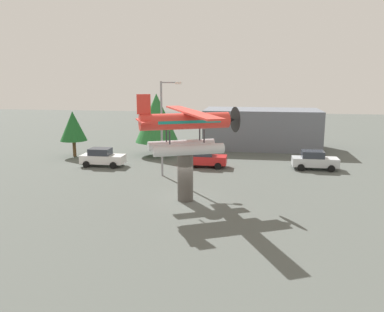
{
  "coord_description": "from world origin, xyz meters",
  "views": [
    {
      "loc": [
        4.58,
        -25.94,
        8.56
      ],
      "look_at": [
        0.0,
        3.0,
        2.59
      ],
      "focal_mm": 36.47,
      "sensor_mm": 36.0,
      "label": 1
    }
  ],
  "objects": [
    {
      "name": "car_far_silver",
      "position": [
        10.36,
        11.19,
        0.88
      ],
      "size": [
        4.2,
        2.02,
        1.76
      ],
      "color": "silver",
      "rests_on": "ground"
    },
    {
      "name": "streetlight_primary",
      "position": [
        -3.03,
        6.62,
        4.74
      ],
      "size": [
        1.84,
        0.28,
        8.2
      ],
      "color": "gray",
      "rests_on": "ground"
    },
    {
      "name": "car_mid_red",
      "position": [
        -0.01,
        10.57,
        0.88
      ],
      "size": [
        4.2,
        2.02,
        1.76
      ],
      "color": "red",
      "rests_on": "ground"
    },
    {
      "name": "ground_plane",
      "position": [
        0.0,
        0.0,
        0.0
      ],
      "size": [
        140.0,
        140.0,
        0.0
      ],
      "primitive_type": "plane",
      "color": "#515651"
    },
    {
      "name": "display_pedestal",
      "position": [
        0.0,
        0.0,
        1.73
      ],
      "size": [
        1.1,
        1.1,
        3.46
      ],
      "primitive_type": "cylinder",
      "color": "#4C4742",
      "rests_on": "ground"
    },
    {
      "name": "floatplane_monument",
      "position": [
        0.12,
        0.06,
        5.13
      ],
      "size": [
        7.15,
        9.88,
        4.0
      ],
      "rotation": [
        0.0,
        0.0,
        0.44
      ],
      "color": "silver",
      "rests_on": "display_pedestal"
    },
    {
      "name": "tree_east",
      "position": [
        -5.88,
        15.43,
        4.17
      ],
      "size": [
        4.74,
        4.74,
        6.81
      ],
      "color": "brown",
      "rests_on": "ground"
    },
    {
      "name": "storefront_building",
      "position": [
        5.57,
        22.0,
        2.36
      ],
      "size": [
        13.69,
        6.72,
        4.72
      ],
      "primitive_type": "cube",
      "color": "slate",
      "rests_on": "ground"
    },
    {
      "name": "car_near_white",
      "position": [
        -9.86,
        9.36,
        0.88
      ],
      "size": [
        4.2,
        2.02,
        1.76
      ],
      "color": "white",
      "rests_on": "ground"
    },
    {
      "name": "tree_west",
      "position": [
        -14.65,
        13.37,
        3.33
      ],
      "size": [
        2.86,
        2.86,
        4.94
      ],
      "color": "brown",
      "rests_on": "ground"
    }
  ]
}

